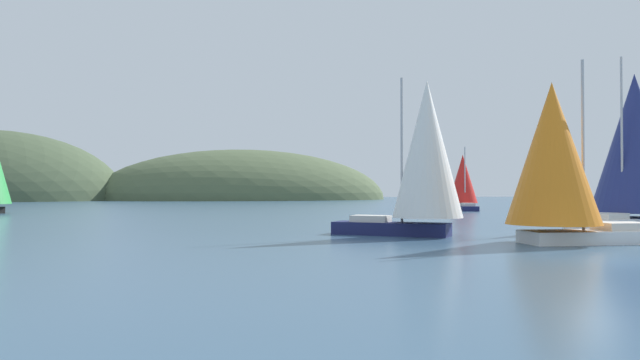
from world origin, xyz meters
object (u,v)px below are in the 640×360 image
at_px(sailboat_navy_sail, 634,147).
at_px(sailboat_red_spinnaker, 463,181).
at_px(sailboat_orange_sail, 556,160).
at_px(sailboat_white_mainsail, 424,155).

height_order(sailboat_navy_sail, sailboat_red_spinnaker, sailboat_navy_sail).
bearing_deg(sailboat_orange_sail, sailboat_navy_sail, 33.79).
height_order(sailboat_white_mainsail, sailboat_navy_sail, sailboat_navy_sail).
xyz_separation_m(sailboat_white_mainsail, sailboat_orange_sail, (3.94, -5.61, -0.49)).
distance_m(sailboat_white_mainsail, sailboat_navy_sail, 15.84).
relative_size(sailboat_navy_sail, sailboat_orange_sail, 1.27).
xyz_separation_m(sailboat_white_mainsail, sailboat_red_spinnaker, (22.16, 36.18, -0.76)).
bearing_deg(sailboat_orange_sail, sailboat_white_mainsail, 125.11).
bearing_deg(sailboat_navy_sail, sailboat_orange_sail, -146.21).
xyz_separation_m(sailboat_orange_sail, sailboat_red_spinnaker, (18.22, 41.79, -0.27)).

